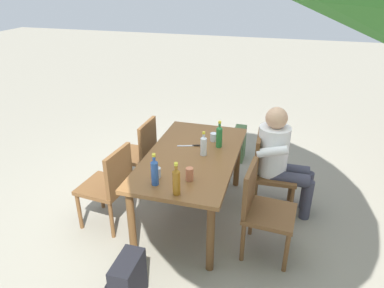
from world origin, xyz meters
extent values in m
plane|color=gray|center=(0.00, 0.00, 0.00)|extent=(24.00, 24.00, 0.00)
cube|color=brown|center=(0.00, 0.00, 0.71)|extent=(1.59, 0.89, 0.04)
cylinder|color=brown|center=(-0.71, -0.36, 0.34)|extent=(0.07, 0.07, 0.69)
cylinder|color=brown|center=(0.71, -0.36, 0.34)|extent=(0.07, 0.07, 0.69)
cylinder|color=brown|center=(-0.71, 0.36, 0.34)|extent=(0.07, 0.07, 0.69)
cylinder|color=brown|center=(0.71, 0.36, 0.34)|extent=(0.07, 0.07, 0.69)
cube|color=brown|center=(-0.36, 0.82, 0.43)|extent=(0.46, 0.46, 0.04)
cube|color=brown|center=(-0.35, 0.62, 0.66)|extent=(0.42, 0.06, 0.42)
cylinder|color=brown|center=(-0.17, 1.02, 0.21)|extent=(0.04, 0.04, 0.41)
cylinder|color=brown|center=(-0.55, 1.01, 0.21)|extent=(0.04, 0.04, 0.41)
cylinder|color=brown|center=(-0.16, 0.64, 0.21)|extent=(0.04, 0.04, 0.41)
cylinder|color=brown|center=(-0.54, 0.63, 0.21)|extent=(0.04, 0.04, 0.41)
cube|color=brown|center=(0.36, -0.82, 0.43)|extent=(0.48, 0.48, 0.04)
cube|color=brown|center=(0.38, -0.62, 0.66)|extent=(0.42, 0.08, 0.42)
cylinder|color=brown|center=(0.15, -0.99, 0.21)|extent=(0.04, 0.04, 0.41)
cylinder|color=brown|center=(0.53, -1.03, 0.21)|extent=(0.04, 0.04, 0.41)
cylinder|color=brown|center=(0.19, -0.61, 0.21)|extent=(0.04, 0.04, 0.41)
cylinder|color=brown|center=(0.57, -0.65, 0.21)|extent=(0.04, 0.04, 0.41)
cube|color=brown|center=(-0.36, -0.82, 0.43)|extent=(0.45, 0.45, 0.04)
cube|color=brown|center=(-0.35, -0.62, 0.66)|extent=(0.42, 0.05, 0.42)
cylinder|color=brown|center=(-0.55, -1.01, 0.21)|extent=(0.04, 0.04, 0.41)
cylinder|color=brown|center=(-0.17, -1.02, 0.21)|extent=(0.04, 0.04, 0.41)
cylinder|color=brown|center=(-0.54, -0.63, 0.21)|extent=(0.04, 0.04, 0.41)
cylinder|color=brown|center=(-0.16, -0.64, 0.21)|extent=(0.04, 0.04, 0.41)
cube|color=brown|center=(0.36, 0.82, 0.43)|extent=(0.47, 0.47, 0.04)
cube|color=brown|center=(0.34, 0.62, 0.66)|extent=(0.42, 0.07, 0.42)
cylinder|color=brown|center=(0.56, 1.00, 0.21)|extent=(0.04, 0.04, 0.41)
cylinder|color=brown|center=(0.18, 1.03, 0.21)|extent=(0.04, 0.04, 0.41)
cylinder|color=brown|center=(0.53, 0.62, 0.21)|extent=(0.04, 0.04, 0.41)
cylinder|color=brown|center=(0.15, 0.65, 0.21)|extent=(0.04, 0.04, 0.41)
cylinder|color=white|center=(-0.36, 0.77, 0.71)|extent=(0.32, 0.32, 0.52)
sphere|color=tan|center=(-0.36, 0.77, 1.07)|extent=(0.22, 0.22, 0.22)
cylinder|color=#383847|center=(-0.27, 0.97, 0.45)|extent=(0.14, 0.40, 0.14)
cylinder|color=#383847|center=(-0.27, 1.17, 0.23)|extent=(0.11, 0.11, 0.45)
cylinder|color=white|center=(-0.17, 0.77, 0.79)|extent=(0.09, 0.31, 0.16)
cylinder|color=#383847|center=(-0.45, 0.97, 0.45)|extent=(0.14, 0.40, 0.14)
cylinder|color=#383847|center=(-0.45, 1.17, 0.23)|extent=(0.11, 0.11, 0.45)
cylinder|color=white|center=(-0.55, 0.77, 0.79)|extent=(0.09, 0.31, 0.16)
cylinder|color=white|center=(-0.03, 0.11, 0.82)|extent=(0.06, 0.06, 0.18)
cone|color=white|center=(-0.03, 0.11, 0.92)|extent=(0.06, 0.06, 0.02)
cylinder|color=white|center=(-0.03, 0.11, 0.95)|extent=(0.03, 0.03, 0.02)
cylinder|color=yellow|center=(-0.03, 0.11, 0.97)|extent=(0.03, 0.03, 0.02)
cylinder|color=#996019|center=(0.70, 0.06, 0.83)|extent=(0.06, 0.06, 0.21)
cone|color=#996019|center=(0.70, 0.06, 0.95)|extent=(0.06, 0.06, 0.03)
cylinder|color=#996019|center=(0.70, 0.06, 0.98)|extent=(0.03, 0.03, 0.03)
cylinder|color=yellow|center=(0.70, 0.06, 1.01)|extent=(0.03, 0.03, 0.02)
cylinder|color=#287A38|center=(-0.25, 0.22, 0.83)|extent=(0.06, 0.06, 0.21)
cone|color=#287A38|center=(-0.25, 0.22, 0.95)|extent=(0.06, 0.06, 0.03)
cylinder|color=#287A38|center=(-0.25, 0.22, 0.98)|extent=(0.03, 0.03, 0.03)
cylinder|color=yellow|center=(-0.25, 0.22, 1.01)|extent=(0.03, 0.03, 0.02)
cylinder|color=#2D56A3|center=(0.61, -0.16, 0.83)|extent=(0.06, 0.06, 0.21)
cone|color=#2D56A3|center=(0.61, -0.16, 0.96)|extent=(0.06, 0.06, 0.03)
cylinder|color=#2D56A3|center=(0.61, -0.16, 0.98)|extent=(0.03, 0.03, 0.03)
cylinder|color=yellow|center=(0.61, -0.16, 1.01)|extent=(0.03, 0.03, 0.02)
cylinder|color=#BC6B47|center=(0.46, 0.11, 0.79)|extent=(0.07, 0.07, 0.12)
cylinder|color=silver|center=(-0.38, 0.14, 0.77)|extent=(0.08, 0.08, 0.09)
cylinder|color=#B2B7BC|center=(0.49, -0.18, 0.77)|extent=(0.06, 0.06, 0.09)
cube|color=silver|center=(-0.17, -0.12, 0.73)|extent=(0.07, 0.18, 0.01)
cube|color=black|center=(-0.20, -0.01, 0.73)|extent=(0.04, 0.08, 0.01)
cube|color=#47663D|center=(-1.40, 0.29, 0.23)|extent=(0.28, 0.15, 0.47)
cube|color=#395130|center=(-1.40, 0.19, 0.15)|extent=(0.20, 0.06, 0.20)
cube|color=black|center=(1.21, -0.17, 0.21)|extent=(0.33, 0.17, 0.42)
cube|color=black|center=(1.21, -0.29, 0.13)|extent=(0.23, 0.06, 0.19)
camera|label=1|loc=(2.99, 0.84, 2.36)|focal=32.81mm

